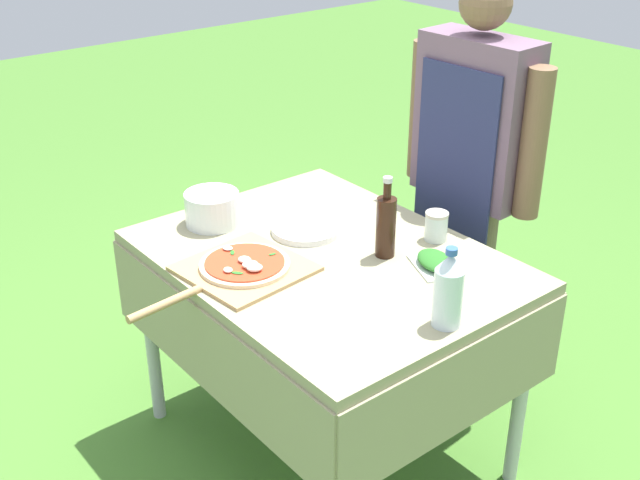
% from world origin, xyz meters
% --- Properties ---
extents(ground_plane, '(12.00, 12.00, 0.00)m').
position_xyz_m(ground_plane, '(0.00, 0.00, 0.00)').
color(ground_plane, '#477A2D').
extents(prep_table, '(1.15, 0.88, 0.75)m').
position_xyz_m(prep_table, '(0.00, 0.00, 0.66)').
color(prep_table, gray).
rests_on(prep_table, ground).
extents(person_cook, '(0.56, 0.20, 1.50)m').
position_xyz_m(person_cook, '(-0.03, 0.67, 0.89)').
color(person_cook, '#70604C').
rests_on(person_cook, ground).
extents(pizza_on_peel, '(0.36, 0.58, 0.06)m').
position_xyz_m(pizza_on_peel, '(-0.08, -0.26, 0.76)').
color(pizza_on_peel, tan).
rests_on(pizza_on_peel, prep_table).
extents(oil_bottle, '(0.06, 0.06, 0.26)m').
position_xyz_m(oil_bottle, '(0.11, 0.14, 0.85)').
color(oil_bottle, black).
rests_on(oil_bottle, prep_table).
extents(water_bottle, '(0.08, 0.08, 0.23)m').
position_xyz_m(water_bottle, '(0.50, -0.00, 0.85)').
color(water_bottle, silver).
rests_on(water_bottle, prep_table).
extents(herb_container, '(0.20, 0.17, 0.04)m').
position_xyz_m(herb_container, '(0.26, 0.20, 0.77)').
color(herb_container, silver).
rests_on(herb_container, prep_table).
extents(mixing_tub, '(0.18, 0.18, 0.11)m').
position_xyz_m(mixing_tub, '(-0.41, -0.15, 0.80)').
color(mixing_tub, silver).
rests_on(mixing_tub, prep_table).
extents(plate_stack, '(0.22, 0.22, 0.02)m').
position_xyz_m(plate_stack, '(-0.17, 0.05, 0.76)').
color(plate_stack, white).
rests_on(plate_stack, prep_table).
extents(sauce_jar, '(0.07, 0.07, 0.09)m').
position_xyz_m(sauce_jar, '(0.13, 0.34, 0.79)').
color(sauce_jar, silver).
rests_on(sauce_jar, prep_table).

